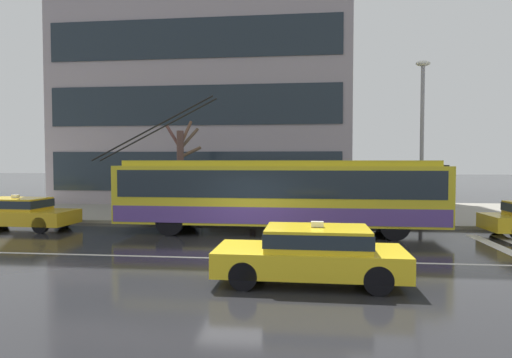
% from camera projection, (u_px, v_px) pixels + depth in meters
% --- Properties ---
extents(ground_plane, '(160.00, 160.00, 0.00)m').
position_uv_depth(ground_plane, '(243.00, 250.00, 13.39)').
color(ground_plane, '#232325').
extents(sidewalk_slab, '(80.00, 10.00, 0.14)m').
position_uv_depth(sidewalk_slab, '(269.00, 211.00, 23.27)').
color(sidewalk_slab, gray).
rests_on(sidewalk_slab, ground_plane).
extents(crosswalk_stripe_edge_near, '(0.44, 4.40, 0.01)m').
position_uv_depth(crosswalk_stripe_edge_near, '(497.00, 246.00, 13.96)').
color(crosswalk_stripe_edge_near, beige).
rests_on(crosswalk_stripe_edge_near, ground_plane).
extents(lane_centre_line, '(72.00, 0.14, 0.01)m').
position_uv_depth(lane_centre_line, '(237.00, 259.00, 12.19)').
color(lane_centre_line, silver).
rests_on(lane_centre_line, ground_plane).
extents(trolleybus, '(13.45, 2.64, 5.25)m').
position_uv_depth(trolleybus, '(278.00, 193.00, 16.55)').
color(trolleybus, yellow).
rests_on(trolleybus, ground_plane).
extents(taxi_oncoming_near, '(4.26, 1.78, 1.39)m').
position_uv_depth(taxi_oncoming_near, '(312.00, 252.00, 9.75)').
color(taxi_oncoming_near, yellow).
rests_on(taxi_oncoming_near, ground_plane).
extents(taxi_queued_behind_bus, '(4.51, 1.94, 1.39)m').
position_uv_depth(taxi_queued_behind_bus, '(18.00, 212.00, 17.46)').
color(taxi_queued_behind_bus, gold).
rests_on(taxi_queued_behind_bus, ground_plane).
extents(bus_shelter, '(3.88, 1.81, 2.38)m').
position_uv_depth(bus_shelter, '(235.00, 178.00, 20.33)').
color(bus_shelter, gray).
rests_on(bus_shelter, sidewalk_slab).
extents(pedestrian_at_shelter, '(1.25, 1.25, 1.99)m').
position_uv_depth(pedestrian_at_shelter, '(345.00, 184.00, 20.42)').
color(pedestrian_at_shelter, '#27212A').
rests_on(pedestrian_at_shelter, sidewalk_slab).
extents(pedestrian_approaching_curb, '(1.21, 1.21, 2.05)m').
position_uv_depth(pedestrian_approaching_curb, '(251.00, 181.00, 20.57)').
color(pedestrian_approaching_curb, '#2A1930').
rests_on(pedestrian_approaching_curb, sidewalk_slab).
extents(pedestrian_walking_past, '(1.21, 1.21, 2.01)m').
position_uv_depth(pedestrian_walking_past, '(339.00, 184.00, 18.87)').
color(pedestrian_walking_past, '#485053').
rests_on(pedestrian_walking_past, sidewalk_slab).
extents(pedestrian_waiting_by_pole, '(1.20, 1.20, 2.01)m').
position_uv_depth(pedestrian_waiting_by_pole, '(283.00, 183.00, 20.10)').
color(pedestrian_waiting_by_pole, '#454E40').
rests_on(pedestrian_waiting_by_pole, sidewalk_slab).
extents(street_lamp, '(0.60, 0.32, 6.80)m').
position_uv_depth(street_lamp, '(422.00, 128.00, 18.11)').
color(street_lamp, gray).
rests_on(street_lamp, sidewalk_slab).
extents(street_tree_bare, '(2.00, 1.17, 4.69)m').
position_uv_depth(street_tree_bare, '(181.00, 165.00, 21.71)').
color(street_tree_bare, brown).
rests_on(street_tree_bare, sidewalk_slab).
extents(office_tower_corner_left, '(18.84, 15.58, 27.73)m').
position_uv_depth(office_tower_corner_left, '(218.00, 14.00, 32.63)').
color(office_tower_corner_left, '#968D98').
rests_on(office_tower_corner_left, ground_plane).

